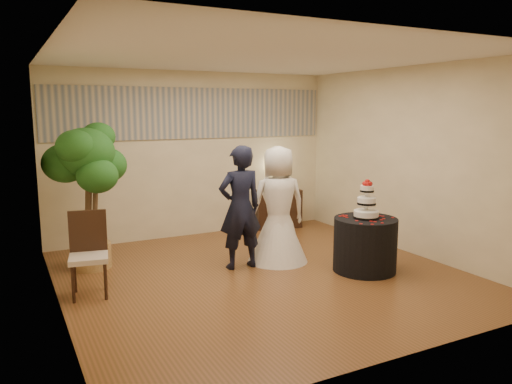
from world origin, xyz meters
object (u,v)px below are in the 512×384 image
wedding_cake (367,199)px  bride (278,204)px  side_chair (89,255)px  groom (240,207)px  table_lamp (278,174)px  console (277,209)px  ficus_tree (88,195)px  cake_table (365,245)px

wedding_cake → bride: bearing=131.8°
side_chair → groom: bearing=15.0°
bride → table_lamp: (1.04, 1.83, 0.16)m
groom → table_lamp: (1.64, 1.85, 0.15)m
console → ficus_tree: size_ratio=0.42×
groom → bride: 0.61m
groom → bride: groom is taller
console → table_lamp: bearing=0.0°
groom → ficus_tree: (-1.83, 0.94, 0.17)m
groom → console: (1.64, 1.85, -0.49)m
groom → wedding_cake: size_ratio=3.21×
console → groom: bearing=-122.2°
ficus_tree → wedding_cake: bearing=-29.4°
groom → console: groom is taller
wedding_cake → side_chair: (-3.46, 0.74, -0.50)m
bride → ficus_tree: (-2.44, 0.91, 0.18)m
ficus_tree → table_lamp: bearing=14.7°
groom → bride: bearing=-176.6°
table_lamp → wedding_cake: bearing=-94.4°
groom → ficus_tree: ficus_tree is taller
console → cake_table: bearing=-84.9°
cake_table → table_lamp: size_ratio=1.45×
console → ficus_tree: ficus_tree is taller
console → bride: bearing=-110.1°
cake_table → side_chair: bearing=167.9°
bride → wedding_cake: bride is taller
cake_table → table_lamp: 2.83m
groom → console: bearing=-130.2°
cake_table → wedding_cake: (0.00, 0.00, 0.63)m
cake_table → side_chair: (-3.46, 0.74, 0.13)m
ficus_tree → cake_table: bearing=-29.4°
console → table_lamp: table_lamp is taller
bride → wedding_cake: bearing=140.7°
groom → bride: (0.61, 0.02, -0.01)m
groom → console: 2.52m
groom → ficus_tree: 2.07m
bride → ficus_tree: ficus_tree is taller
bride → cake_table: bride is taller
groom → cake_table: groom is taller
cake_table → console: bearing=85.6°
groom → wedding_cake: (1.43, -0.90, 0.15)m
table_lamp → ficus_tree: size_ratio=0.29×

